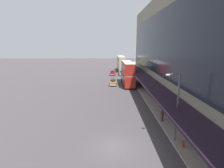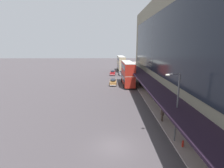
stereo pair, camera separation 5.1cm
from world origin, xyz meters
name	(u,v)px [view 2 (the right image)]	position (x,y,z in m)	size (l,w,h in m)	color
ground	(114,147)	(0.00, 0.00, 0.00)	(240.00, 240.00, 0.00)	#453F43
sidewalk_kerb	(222,145)	(11.00, 0.00, 0.07)	(10.00, 180.00, 0.15)	#A3928D
transit_bus_kerbside_front	(128,73)	(4.17, 27.71, 3.19)	(2.81, 10.40, 5.91)	#AD261B
transit_bus_kerbside_rear	(121,63)	(4.11, 51.95, 3.12)	(2.90, 10.63, 5.78)	tan
sedan_second_near	(122,73)	(3.69, 42.75, 0.78)	(1.93, 4.47, 1.59)	gray
sedan_second_mid	(113,73)	(0.66, 43.30, 0.80)	(1.99, 4.76, 1.63)	#A81C21
sedan_far_back	(113,82)	(0.48, 28.22, 0.80)	(1.96, 5.00, 1.65)	#9F6E37
pedestrian_at_kerb	(162,114)	(6.49, 5.63, 1.18)	(0.37, 0.59, 1.86)	#352721
street_lamp	(176,103)	(6.19, 0.74, 4.35)	(1.50, 0.28, 7.25)	#4C4C51
fire_hydrant	(183,144)	(6.78, -0.37, 0.49)	(0.20, 0.40, 0.70)	red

